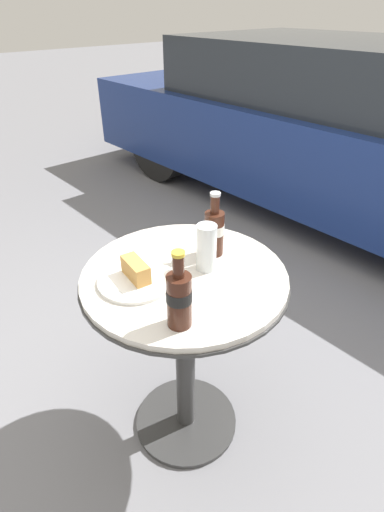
{
  "coord_description": "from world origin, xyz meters",
  "views": [
    {
      "loc": [
        0.79,
        -0.68,
        1.49
      ],
      "look_at": [
        0.0,
        0.03,
        0.81
      ],
      "focal_mm": 28.0,
      "sensor_mm": 36.0,
      "label": 1
    }
  ],
  "objects": [
    {
      "name": "drinking_glass",
      "position": [
        0.03,
        0.07,
        0.83
      ],
      "size": [
        0.06,
        0.06,
        0.16
      ],
      "color": "black",
      "rests_on": "bistro_table"
    },
    {
      "name": "ground_plane",
      "position": [
        0.0,
        0.0,
        0.0
      ],
      "size": [
        30.0,
        30.0,
        0.0
      ],
      "primitive_type": "plane",
      "color": "slate"
    },
    {
      "name": "cola_bottle_right",
      "position": [
        -0.02,
        0.15,
        0.85
      ],
      "size": [
        0.07,
        0.07,
        0.22
      ],
      "color": "#3D1E14",
      "rests_on": "bistro_table"
    },
    {
      "name": "cola_bottle_left",
      "position": [
        0.17,
        -0.16,
        0.85
      ],
      "size": [
        0.07,
        0.07,
        0.23
      ],
      "color": "#3D1E14",
      "rests_on": "bistro_table"
    },
    {
      "name": "bistro_table",
      "position": [
        0.0,
        0.0,
        0.55
      ],
      "size": [
        0.67,
        0.67,
        0.76
      ],
      "color": "#333333",
      "rests_on": "ground_plane"
    },
    {
      "name": "lunch_plate_near",
      "position": [
        -0.06,
        -0.14,
        0.78
      ],
      "size": [
        0.24,
        0.24,
        0.07
      ],
      "color": "white",
      "rests_on": "bistro_table"
    },
    {
      "name": "parked_car",
      "position": [
        -0.86,
        2.41,
        0.62
      ],
      "size": [
        4.59,
        1.78,
        1.27
      ],
      "color": "navy",
      "rests_on": "ground_plane"
    }
  ]
}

